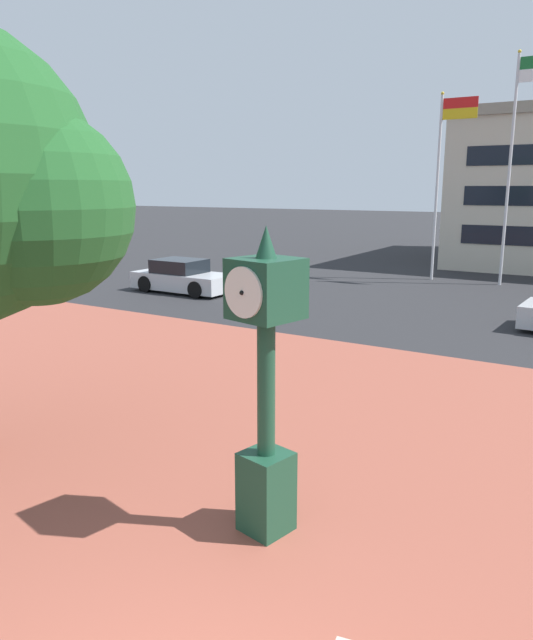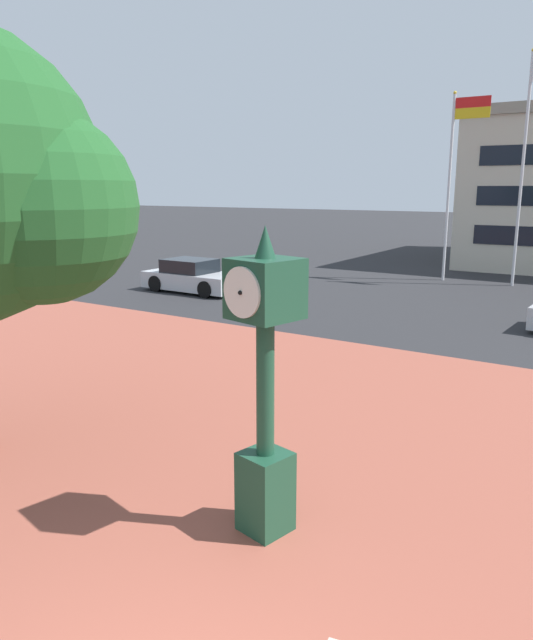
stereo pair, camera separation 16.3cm
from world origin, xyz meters
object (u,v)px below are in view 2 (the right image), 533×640
flagpole_primary (453,172)px  flagpole_secondary (528,152)px  street_clock (265,382)px  car_street_far (193,277)px

flagpole_primary → flagpole_secondary: (2.90, 0.00, 0.75)m
street_clock → flagpole_secondary: size_ratio=0.39×
street_clock → flagpole_primary: flagpole_primary is taller
flagpole_primary → flagpole_secondary: flagpole_secondary is taller
flagpole_primary → car_street_far: bearing=-132.7°
car_street_far → flagpole_secondary: size_ratio=0.44×
flagpole_secondary → flagpole_primary: bearing=-180.0°
street_clock → car_street_far: street_clock is taller
car_street_far → street_clock: bearing=43.3°
car_street_far → flagpole_primary: bearing=138.4°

